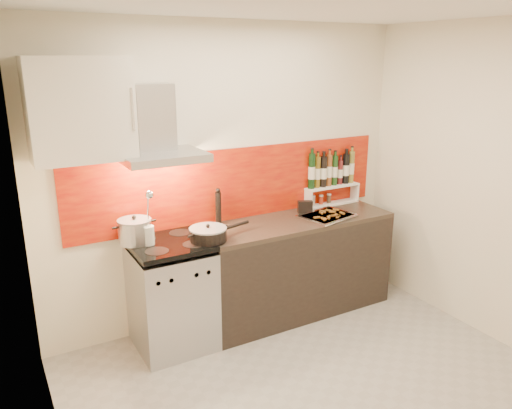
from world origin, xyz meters
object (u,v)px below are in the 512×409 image
range_stove (172,296)px  pepper_mill (218,207)px  counter (295,265)px  stock_pot (135,231)px  baking_tray (327,216)px  saute_pan (209,234)px

range_stove → pepper_mill: 0.84m
counter → pepper_mill: (-0.67, 0.21, 0.61)m
stock_pot → baking_tray: size_ratio=0.49×
stock_pot → saute_pan: stock_pot is taller
saute_pan → baking_tray: bearing=1.3°
range_stove → stock_pot: size_ratio=3.49×
saute_pan → baking_tray: saute_pan is taller
saute_pan → pepper_mill: pepper_mill is taller
range_stove → counter: (1.20, 0.00, 0.01)m
saute_pan → counter: bearing=7.7°
stock_pot → saute_pan: 0.57m
range_stove → saute_pan: 0.61m
saute_pan → pepper_mill: 0.42m
range_stove → baking_tray: baking_tray is taller
stock_pot → pepper_mill: size_ratio=0.80×
saute_pan → pepper_mill: bearing=54.0°
counter → baking_tray: (0.28, -0.10, 0.47)m
saute_pan → baking_tray: size_ratio=1.06×
counter → stock_pot: bearing=175.7°
range_stove → counter: 1.20m
pepper_mill → counter: bearing=-17.3°
counter → saute_pan: 1.05m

